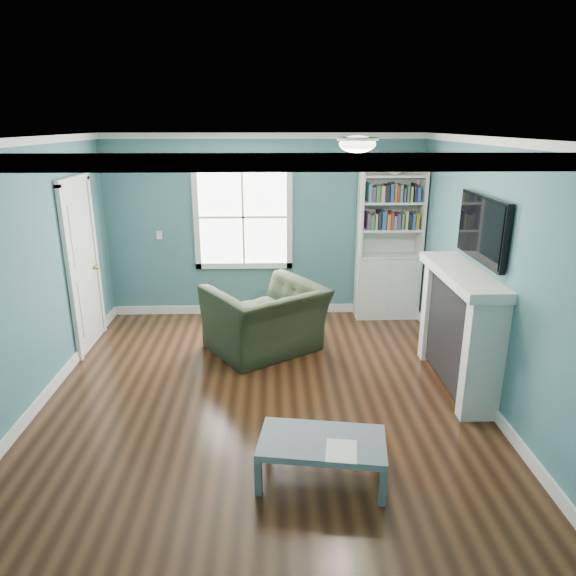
{
  "coord_description": "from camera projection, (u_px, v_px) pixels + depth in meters",
  "views": [
    {
      "loc": [
        0.1,
        -4.77,
        2.72
      ],
      "look_at": [
        0.27,
        0.4,
        1.06
      ],
      "focal_mm": 32.0,
      "sensor_mm": 36.0,
      "label": 1
    }
  ],
  "objects": [
    {
      "name": "floor",
      "position": [
        263.0,
        396.0,
        5.37
      ],
      "size": [
        5.0,
        5.0,
        0.0
      ],
      "primitive_type": "plane",
      "color": "black",
      "rests_on": "ground"
    },
    {
      "name": "room_walls",
      "position": [
        261.0,
        249.0,
        4.88
      ],
      "size": [
        5.0,
        5.0,
        5.0
      ],
      "color": "#3B6E75",
      "rests_on": "ground"
    },
    {
      "name": "trim",
      "position": [
        261.0,
        283.0,
        4.99
      ],
      "size": [
        4.5,
        5.0,
        2.6
      ],
      "color": "white",
      "rests_on": "ground"
    },
    {
      "name": "window",
      "position": [
        243.0,
        217.0,
        7.28
      ],
      "size": [
        1.4,
        0.06,
        1.5
      ],
      "color": "white",
      "rests_on": "room_walls"
    },
    {
      "name": "bookshelf",
      "position": [
        388.0,
        255.0,
        7.33
      ],
      "size": [
        0.9,
        0.35,
        2.31
      ],
      "color": "silver",
      "rests_on": "ground"
    },
    {
      "name": "fireplace",
      "position": [
        459.0,
        330.0,
        5.43
      ],
      "size": [
        0.44,
        1.58,
        1.3
      ],
      "color": "black",
      "rests_on": "ground"
    },
    {
      "name": "tv",
      "position": [
        482.0,
        228.0,
        5.09
      ],
      "size": [
        0.06,
        1.1,
        0.65
      ],
      "primitive_type": "cube",
      "color": "black",
      "rests_on": "fireplace"
    },
    {
      "name": "door",
      "position": [
        83.0,
        264.0,
        6.3
      ],
      "size": [
        0.12,
        0.98,
        2.17
      ],
      "color": "silver",
      "rests_on": "ground"
    },
    {
      "name": "ceiling_fixture",
      "position": [
        357.0,
        143.0,
        4.71
      ],
      "size": [
        0.38,
        0.38,
        0.15
      ],
      "color": "white",
      "rests_on": "room_walls"
    },
    {
      "name": "light_switch",
      "position": [
        159.0,
        235.0,
        7.32
      ],
      "size": [
        0.08,
        0.01,
        0.12
      ],
      "primitive_type": "cube",
      "color": "white",
      "rests_on": "room_walls"
    },
    {
      "name": "recliner",
      "position": [
        265.0,
        308.0,
        6.29
      ],
      "size": [
        1.53,
        1.4,
        1.12
      ],
      "primitive_type": "imported",
      "rotation": [
        0.0,
        0.0,
        -2.55
      ],
      "color": "#242E1D",
      "rests_on": "ground"
    },
    {
      "name": "coffee_table",
      "position": [
        322.0,
        445.0,
        4.03
      ],
      "size": [
        1.06,
        0.69,
        0.36
      ],
      "rotation": [
        0.0,
        0.0,
        -0.15
      ],
      "color": "#525B62",
      "rests_on": "ground"
    },
    {
      "name": "paper_sheet",
      "position": [
        341.0,
        451.0,
        3.88
      ],
      "size": [
        0.27,
        0.33,
        0.0
      ],
      "primitive_type": "cube",
      "rotation": [
        0.0,
        0.0,
        -0.15
      ],
      "color": "white",
      "rests_on": "coffee_table"
    }
  ]
}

